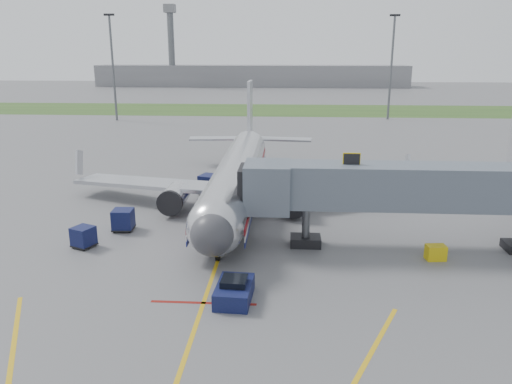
# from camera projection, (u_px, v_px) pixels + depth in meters

# --- Properties ---
(ground) EXTENTS (400.00, 400.00, 0.00)m
(ground) POSITION_uv_depth(u_px,v_px,m) (214.00, 272.00, 31.90)
(ground) COLOR #565659
(ground) RESTS_ON ground
(grass_strip) EXTENTS (300.00, 25.00, 0.01)m
(grass_strip) POSITION_uv_depth(u_px,v_px,m) (269.00, 110.00, 118.26)
(grass_strip) COLOR #2D4C1E
(grass_strip) RESTS_ON ground
(apron_markings) EXTENTS (21.52, 50.00, 0.01)m
(apron_markings) POSITION_uv_depth(u_px,v_px,m) (192.00, 336.00, 24.80)
(apron_markings) COLOR gold
(apron_markings) RESTS_ON ground
(airliner) EXTENTS (32.10, 35.67, 10.25)m
(airliner) POSITION_uv_depth(u_px,v_px,m) (237.00, 175.00, 45.81)
(airliner) COLOR silver
(airliner) RESTS_ON ground
(jet_bridge) EXTENTS (25.30, 4.00, 6.90)m
(jet_bridge) POSITION_uv_depth(u_px,v_px,m) (406.00, 188.00, 34.68)
(jet_bridge) COLOR slate
(jet_bridge) RESTS_ON ground
(light_mast_left) EXTENTS (2.00, 0.44, 20.40)m
(light_mast_left) POSITION_uv_depth(u_px,v_px,m) (113.00, 65.00, 97.95)
(light_mast_left) COLOR #595B60
(light_mast_left) RESTS_ON ground
(light_mast_right) EXTENTS (2.00, 0.44, 20.40)m
(light_mast_right) POSITION_uv_depth(u_px,v_px,m) (391.00, 65.00, 99.37)
(light_mast_right) COLOR #595B60
(light_mast_right) RESTS_ON ground
(distant_terminal) EXTENTS (120.00, 14.00, 8.00)m
(distant_terminal) POSITION_uv_depth(u_px,v_px,m) (251.00, 76.00, 194.55)
(distant_terminal) COLOR slate
(distant_terminal) RESTS_ON ground
(control_tower) EXTENTS (4.00, 4.00, 30.00)m
(control_tower) POSITION_uv_depth(u_px,v_px,m) (171.00, 40.00, 187.93)
(control_tower) COLOR #595B60
(control_tower) RESTS_ON ground
(pushback_tug) EXTENTS (2.14, 3.31, 1.33)m
(pushback_tug) POSITION_uv_depth(u_px,v_px,m) (234.00, 291.00, 28.29)
(pushback_tug) COLOR #0B1532
(pushback_tug) RESTS_ON ground
(baggage_cart_a) EXTENTS (1.86, 1.86, 1.52)m
(baggage_cart_a) POSITION_uv_depth(u_px,v_px,m) (83.00, 237.00, 35.83)
(baggage_cart_a) COLOR #0B1532
(baggage_cart_a) RESTS_ON ground
(baggage_cart_b) EXTENTS (1.66, 1.66, 1.70)m
(baggage_cart_b) POSITION_uv_depth(u_px,v_px,m) (123.00, 220.00, 39.14)
(baggage_cart_b) COLOR #0B1532
(baggage_cart_b) RESTS_ON ground
(baggage_cart_c) EXTENTS (2.30, 2.30, 1.95)m
(baggage_cart_c) POSITION_uv_depth(u_px,v_px,m) (210.00, 184.00, 48.93)
(baggage_cart_c) COLOR #0B1532
(baggage_cart_c) RESTS_ON ground
(belt_loader) EXTENTS (1.94, 4.02, 1.90)m
(belt_loader) POSITION_uv_depth(u_px,v_px,m) (210.00, 198.00, 46.18)
(belt_loader) COLOR #0B1532
(belt_loader) RESTS_ON ground
(ground_power_cart) EXTENTS (1.37, 0.99, 1.03)m
(ground_power_cart) POSITION_uv_depth(u_px,v_px,m) (436.00, 253.00, 33.74)
(ground_power_cart) COLOR gold
(ground_power_cart) RESTS_ON ground
(ramp_worker) EXTENTS (0.74, 0.84, 1.94)m
(ramp_worker) POSITION_uv_depth(u_px,v_px,m) (172.00, 196.00, 45.12)
(ramp_worker) COLOR #B3CF18
(ramp_worker) RESTS_ON ground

